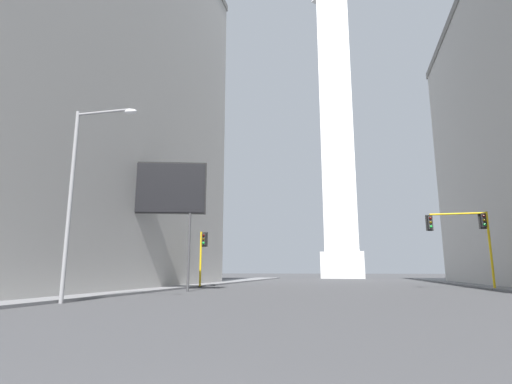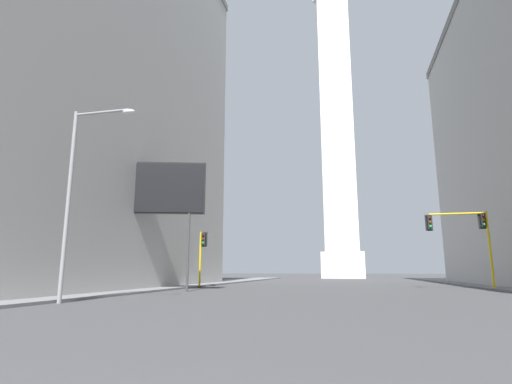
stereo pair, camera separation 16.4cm
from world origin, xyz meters
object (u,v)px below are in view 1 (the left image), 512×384
Objects in this scene: obelisk at (337,118)px; street_lamp at (81,182)px; traffic_light_mid_left at (202,250)px; traffic_light_mid_right at (468,230)px; billboard_sign at (158,190)px.

obelisk reaches higher than street_lamp.
traffic_light_mid_left is at bearing 91.65° from street_lamp.
traffic_light_mid_left is at bearing -104.19° from obelisk.
traffic_light_mid_right is 0.65× the size of street_lamp.
traffic_light_mid_right reaches higher than traffic_light_mid_left.
street_lamp reaches higher than traffic_light_mid_right.
traffic_light_mid_left is 22.39m from traffic_light_mid_right.
street_lamp is (-21.82, -18.49, 1.04)m from traffic_light_mid_right.
traffic_light_mid_left is 0.52× the size of billboard_sign.
street_lamp is 10.71m from billboard_sign.
traffic_light_mid_right is at bearing 0.75° from traffic_light_mid_left.
traffic_light_mid_left is 0.82× the size of traffic_light_mid_right.
obelisk reaches higher than billboard_sign.
traffic_light_mid_left is at bearing 84.54° from billboard_sign.
traffic_light_mid_right is at bearing 19.10° from billboard_sign.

